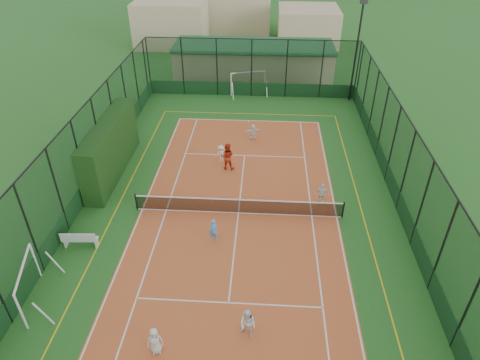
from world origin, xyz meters
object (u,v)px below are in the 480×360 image
(futsal_goal_near, at_px, (29,284))
(child_near_mid, at_px, (214,230))
(child_near_right, at_px, (248,324))
(coach, at_px, (227,156))
(white_bench, at_px, (80,239))
(child_far_back, at_px, (253,132))
(clubhouse, at_px, (254,60))
(futsal_goal_far, at_px, (248,83))
(child_far_left, at_px, (221,153))
(child_near_left, at_px, (155,341))
(floodlight_ne, at_px, (356,53))
(child_far_right, at_px, (322,194))

(futsal_goal_near, relative_size, child_near_mid, 2.41)
(child_near_right, distance_m, coach, 12.82)
(white_bench, xyz_separation_m, child_near_mid, (6.69, 0.87, 0.15))
(white_bench, height_order, child_near_mid, child_near_mid)
(child_near_mid, relative_size, child_far_back, 1.07)
(clubhouse, bearing_deg, child_far_back, -88.00)
(futsal_goal_far, distance_m, coach, 12.68)
(child_near_mid, relative_size, child_near_right, 0.90)
(child_far_left, bearing_deg, child_near_left, 66.13)
(floodlight_ne, relative_size, child_near_mid, 6.43)
(floodlight_ne, xyz_separation_m, child_near_mid, (-9.71, -18.94, -3.47))
(child_near_left, distance_m, child_far_left, 14.59)
(floodlight_ne, height_order, coach, floodlight_ne)
(child_far_back, bearing_deg, child_far_left, 39.19)
(futsal_goal_near, distance_m, child_far_right, 15.53)
(futsal_goal_far, distance_m, child_near_right, 25.36)
(child_far_left, relative_size, coach, 0.65)
(child_near_left, distance_m, child_far_right, 12.53)
(child_far_right, bearing_deg, coach, -20.58)
(child_far_right, bearing_deg, white_bench, 29.94)
(child_far_back, bearing_deg, floodlight_ne, -155.39)
(child_near_mid, distance_m, child_near_right, 6.00)
(futsal_goal_near, distance_m, child_near_right, 9.59)
(floodlight_ne, distance_m, child_near_right, 25.99)
(futsal_goal_far, xyz_separation_m, child_far_right, (5.04, -16.13, -0.32))
(futsal_goal_far, height_order, child_near_right, futsal_goal_far)
(child_far_back, xyz_separation_m, coach, (-1.49, -4.15, 0.31))
(child_near_right, bearing_deg, coach, 129.05)
(futsal_goal_far, bearing_deg, futsal_goal_near, -124.44)
(floodlight_ne, bearing_deg, coach, -128.93)
(futsal_goal_far, bearing_deg, clubhouse, 70.59)
(futsal_goal_far, bearing_deg, child_far_right, -88.14)
(floodlight_ne, bearing_deg, child_near_right, -107.35)
(child_far_right, distance_m, coach, 6.73)
(child_near_mid, xyz_separation_m, child_far_back, (1.57, 11.16, -0.04))
(clubhouse, xyz_separation_m, child_far_back, (0.46, -13.18, -0.96))
(white_bench, relative_size, futsal_goal_far, 0.57)
(clubhouse, bearing_deg, child_near_left, -94.83)
(child_far_left, height_order, child_far_back, child_far_back)
(futsal_goal_far, bearing_deg, child_near_mid, -107.79)
(clubhouse, height_order, child_near_right, clubhouse)
(child_far_right, relative_size, coach, 0.75)
(clubhouse, relative_size, child_far_back, 12.62)
(clubhouse, relative_size, futsal_goal_far, 4.84)
(clubhouse, xyz_separation_m, futsal_goal_near, (-8.60, -28.79, -0.58))
(child_near_left, height_order, child_far_back, child_near_left)
(white_bench, distance_m, child_near_right, 9.94)
(clubhouse, distance_m, child_near_right, 30.02)
(white_bench, bearing_deg, coach, 45.90)
(futsal_goal_near, height_order, coach, futsal_goal_near)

